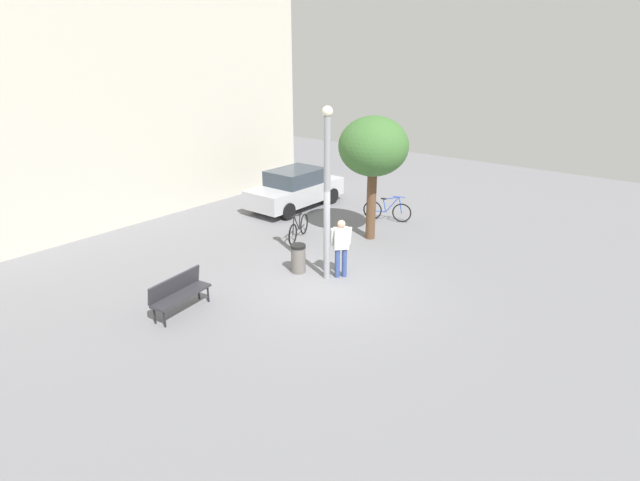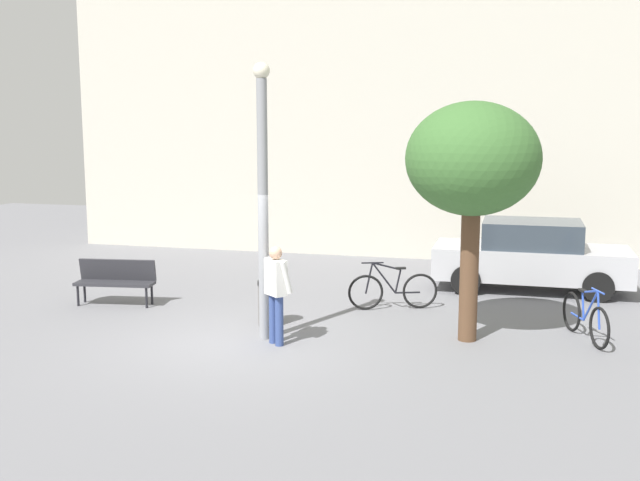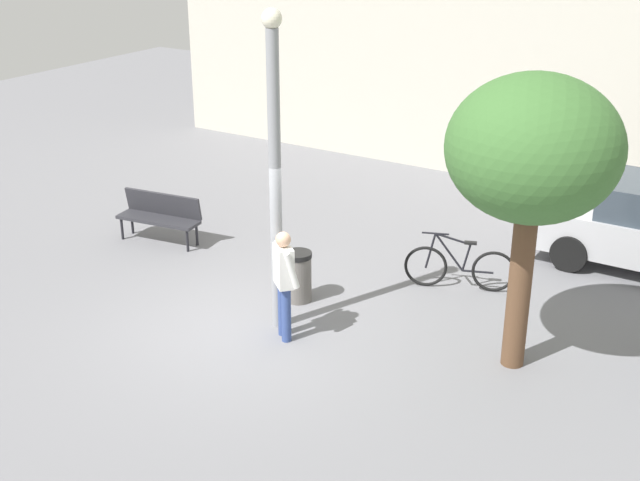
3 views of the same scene
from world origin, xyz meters
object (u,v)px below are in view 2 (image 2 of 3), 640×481
person_by_lamppost (276,288)px  park_bench (116,278)px  plaza_tree (473,162)px  parked_car_silver (531,256)px  trash_bin (269,303)px  bicycle_black (393,290)px  bicycle_blue (585,318)px  lamppost (263,193)px

person_by_lamppost → park_bench: 4.46m
plaza_tree → parked_car_silver: plaza_tree is taller
park_bench → trash_bin: size_ratio=1.99×
bicycle_black → bicycle_blue: bearing=-19.7°
bicycle_black → parked_car_silver: (2.67, 2.50, 0.39)m
bicycle_blue → plaza_tree: bearing=-164.5°
bicycle_black → parked_car_silver: bearing=43.1°
plaza_tree → trash_bin: (-3.59, 0.06, -2.64)m
lamppost → trash_bin: size_ratio=5.62×
trash_bin → plaza_tree: bearing=-1.0°
plaza_tree → bicycle_blue: bearing=15.5°
plaza_tree → person_by_lamppost: bearing=-161.0°
bicycle_blue → bicycle_black: bearing=160.3°
bicycle_black → bicycle_blue: 3.76m
person_by_lamppost → plaza_tree: 3.88m
bicycle_black → trash_bin: size_ratio=2.05×
park_bench → plaza_tree: bearing=-6.2°
plaza_tree → bicycle_black: 3.60m
person_by_lamppost → bicycle_blue: size_ratio=0.97×
bicycle_blue → parked_car_silver: size_ratio=0.41×
trash_bin → person_by_lamppost: bearing=-66.0°
plaza_tree → trash_bin: plaza_tree is taller
lamppost → bicycle_blue: bearing=14.1°
person_by_lamppost → plaza_tree: plaza_tree is taller
lamppost → bicycle_black: bearing=55.4°
bicycle_blue → park_bench: bearing=178.5°
lamppost → person_by_lamppost: bearing=-40.7°
lamppost → parked_car_silver: bearing=48.8°
bicycle_blue → trash_bin: (-5.54, -0.47, 0.04)m
person_by_lamppost → plaza_tree: bearing=19.0°
bicycle_blue → parked_car_silver: parked_car_silver is taller
person_by_lamppost → bicycle_blue: bearing=17.6°
bicycle_black → parked_car_silver: parked_car_silver is taller
bicycle_blue → trash_bin: bicycle_blue is taller
person_by_lamppost → trash_bin: person_by_lamppost is taller
lamppost → person_by_lamppost: size_ratio=2.80×
park_bench → trash_bin: 3.61m
lamppost → bicycle_blue: (5.34, 1.34, -2.14)m
person_by_lamppost → bicycle_blue: 5.32m
park_bench → lamppost: bearing=-22.9°
lamppost → bicycle_black: size_ratio=2.74×
person_by_lamppost → bicycle_black: (1.49, 2.87, -0.58)m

